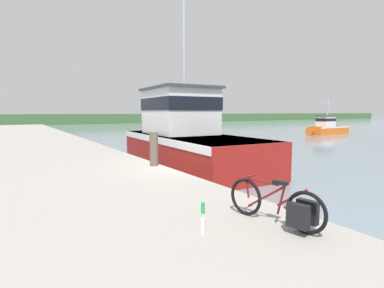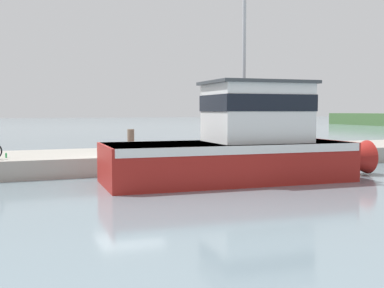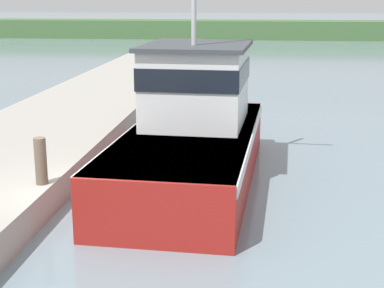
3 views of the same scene
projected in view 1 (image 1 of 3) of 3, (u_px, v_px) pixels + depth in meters
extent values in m
plane|color=gray|center=(183.00, 187.00, 10.26)|extent=(320.00, 320.00, 0.00)
cube|color=#A39E93|center=(85.00, 188.00, 8.54)|extent=(5.14, 80.00, 0.77)
cube|color=#426638|center=(170.00, 118.00, 75.39)|extent=(180.00, 5.00, 2.13)
cube|color=maroon|center=(190.00, 151.00, 14.11)|extent=(3.89, 9.41, 1.47)
cone|color=maroon|center=(149.00, 141.00, 18.87)|extent=(1.48, 1.74, 1.39)
cube|color=white|center=(190.00, 138.00, 14.05)|extent=(3.95, 9.23, 0.29)
cube|color=white|center=(179.00, 112.00, 14.93)|extent=(2.90, 3.66, 2.17)
cube|color=black|center=(179.00, 104.00, 14.89)|extent=(2.96, 3.73, 0.61)
cube|color=#3D4247|center=(179.00, 89.00, 14.80)|extent=(3.14, 3.95, 0.12)
cylinder|color=#B2B2B7|center=(184.00, 21.00, 14.02)|extent=(0.14, 0.14, 6.03)
cube|color=orange|center=(329.00, 130.00, 34.84)|extent=(5.81, 1.90, 0.91)
cone|color=orange|center=(311.00, 131.00, 32.94)|extent=(1.07, 0.90, 0.86)
cube|color=white|center=(329.00, 127.00, 34.80)|extent=(5.69, 1.93, 0.18)
cube|color=white|center=(326.00, 121.00, 34.33)|extent=(2.01, 1.41, 1.14)
cube|color=black|center=(326.00, 120.00, 34.31)|extent=(2.05, 1.44, 0.32)
cube|color=#3D4247|center=(326.00, 116.00, 34.26)|extent=(2.17, 1.52, 0.12)
cylinder|color=#B2B2B7|center=(328.00, 107.00, 34.32)|extent=(0.14, 0.14, 1.81)
cylinder|color=#B2B2B7|center=(328.00, 103.00, 34.27)|extent=(0.16, 1.49, 0.10)
torus|color=black|center=(306.00, 213.00, 4.36)|extent=(0.17, 0.64, 0.64)
torus|color=black|center=(246.00, 197.00, 5.17)|extent=(0.17, 0.64, 0.64)
cylinder|color=maroon|center=(295.00, 214.00, 4.50)|extent=(0.10, 0.37, 0.18)
cylinder|color=maroon|center=(281.00, 200.00, 4.65)|extent=(0.06, 0.15, 0.49)
cylinder|color=maroon|center=(292.00, 198.00, 4.52)|extent=(0.12, 0.49, 0.37)
cylinder|color=maroon|center=(266.00, 197.00, 4.86)|extent=(0.16, 0.69, 0.49)
cylinder|color=maroon|center=(263.00, 182.00, 4.88)|extent=(0.14, 0.56, 0.05)
cylinder|color=maroon|center=(247.00, 188.00, 5.13)|extent=(0.05, 0.11, 0.33)
cylinder|color=maroon|center=(249.00, 176.00, 5.08)|extent=(0.44, 0.12, 0.04)
cube|color=black|center=(280.00, 183.00, 4.64)|extent=(0.14, 0.25, 0.05)
cube|color=black|center=(298.00, 216.00, 4.31)|extent=(0.18, 0.34, 0.35)
cube|color=black|center=(307.00, 212.00, 4.49)|extent=(0.18, 0.34, 0.35)
cylinder|color=brown|center=(154.00, 149.00, 9.94)|extent=(0.28, 0.28, 1.12)
cylinder|color=silver|center=(203.00, 226.00, 4.38)|extent=(0.07, 0.07, 0.23)
cylinder|color=green|center=(203.00, 208.00, 5.27)|extent=(0.07, 0.07, 0.19)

